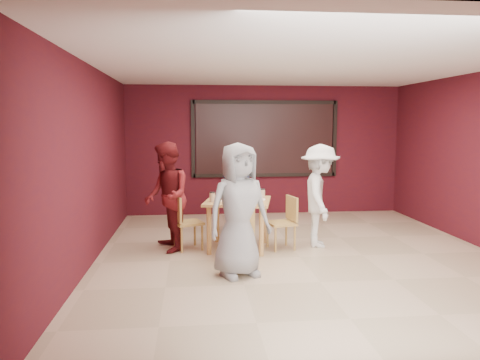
{
  "coord_description": "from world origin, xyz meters",
  "views": [
    {
      "loc": [
        -1.57,
        -6.64,
        1.96
      ],
      "look_at": [
        -0.84,
        0.58,
        1.1
      ],
      "focal_mm": 35.0,
      "sensor_mm": 36.0,
      "label": 1
    }
  ],
  "objects": [
    {
      "name": "dining_table",
      "position": [
        -0.87,
        0.58,
        0.68
      ],
      "size": [
        1.17,
        1.17,
        0.93
      ],
      "color": "tan",
      "rests_on": "floor"
    },
    {
      "name": "diner_front",
      "position": [
        -0.99,
        -0.75,
        0.87
      ],
      "size": [
        0.99,
        0.82,
        1.73
      ],
      "primitive_type": "imported",
      "rotation": [
        0.0,
        0.0,
        0.37
      ],
      "color": "gray",
      "rests_on": "floor"
    },
    {
      "name": "diner_left",
      "position": [
        -1.98,
        0.57,
        0.85
      ],
      "size": [
        0.82,
        0.95,
        1.7
      ],
      "primitive_type": "imported",
      "rotation": [
        0.0,
        0.0,
        -1.33
      ],
      "color": "maroon",
      "rests_on": "floor"
    },
    {
      "name": "chair_right",
      "position": [
        -0.12,
        0.51,
        0.47
      ],
      "size": [
        0.48,
        0.48,
        0.83
      ],
      "color": "tan",
      "rests_on": "floor"
    },
    {
      "name": "chair_left",
      "position": [
        -1.72,
        0.6,
        0.48
      ],
      "size": [
        0.53,
        0.53,
        0.85
      ],
      "color": "tan",
      "rests_on": "floor"
    },
    {
      "name": "chair_front",
      "position": [
        -0.91,
        -0.08,
        0.44
      ],
      "size": [
        0.48,
        0.48,
        0.77
      ],
      "color": "tan",
      "rests_on": "floor"
    },
    {
      "name": "window_blinds",
      "position": [
        0.0,
        3.45,
        1.65
      ],
      "size": [
        3.0,
        0.02,
        1.5
      ],
      "primitive_type": "cube",
      "color": "black"
    },
    {
      "name": "diner_back",
      "position": [
        -0.76,
        1.74,
        0.79
      ],
      "size": [
        0.65,
        0.5,
        1.58
      ],
      "primitive_type": "imported",
      "rotation": [
        0.0,
        0.0,
        3.38
      ],
      "color": "#292F49",
      "rests_on": "floor"
    },
    {
      "name": "chair_back",
      "position": [
        -0.79,
        1.32,
        0.52
      ],
      "size": [
        0.46,
        0.46,
        0.93
      ],
      "color": "tan",
      "rests_on": "floor"
    },
    {
      "name": "diner_right",
      "position": [
        0.45,
        0.61,
        0.82
      ],
      "size": [
        0.79,
        1.16,
        1.65
      ],
      "primitive_type": "imported",
      "rotation": [
        0.0,
        0.0,
        1.4
      ],
      "color": "white",
      "rests_on": "floor"
    },
    {
      "name": "floor",
      "position": [
        0.0,
        0.0,
        0.0
      ],
      "size": [
        7.0,
        7.0,
        0.0
      ],
      "primitive_type": "plane",
      "color": "tan",
      "rests_on": "ground"
    }
  ]
}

